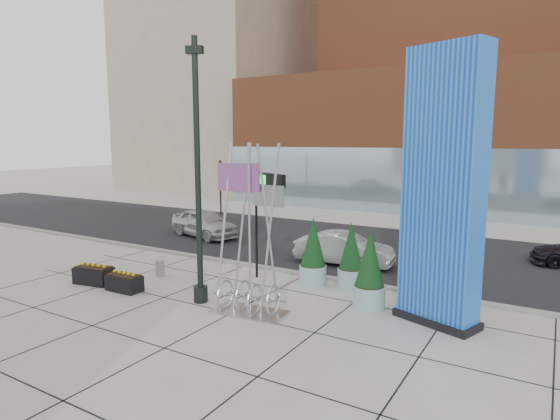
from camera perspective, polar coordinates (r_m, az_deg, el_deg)
The scene contains 19 objects.
ground at distance 16.86m, azimuth -6.60°, elevation -10.74°, with size 160.00×160.00×0.00m, color #9E9991.
street_asphalt at distance 25.21m, azimuth 7.42°, elevation -4.27°, with size 80.00×12.00×0.02m, color black.
curb_edge at distance 20.00m, azimuth 0.45°, elevation -7.41°, with size 80.00×0.30×0.12m, color gray.
tower_podium at distance 40.54m, azimuth 18.69°, elevation 7.96°, with size 34.00×10.00×11.00m, color brown.
tower_glass_front at distance 35.99m, azimuth 16.81°, elevation 3.26°, with size 34.00×0.60×5.00m, color #8CA5B2.
building_beige_left at distance 59.84m, azimuth -6.79°, elevation 19.43°, with size 18.00×20.00×34.00m, color gray.
blue_pylon at distance 14.57m, azimuth 19.21°, elevation 1.90°, with size 2.70×1.87×8.23m.
lamp_post at distance 15.90m, azimuth -9.93°, elevation 1.45°, with size 0.60×0.49×8.84m.
public_art_sculpture at distance 15.04m, azimuth -3.80°, elevation -7.32°, with size 2.53×1.45×5.49m.
concrete_bollard at distance 19.95m, azimuth -14.42°, elevation -6.89°, with size 0.35×0.35×0.68m, color gray.
overhead_street_sign at distance 18.22m, azimuth -1.02°, elevation 2.67°, with size 1.92×1.01×4.30m.
round_planter_east at distance 15.86m, azimuth 10.87°, elevation -7.27°, with size 1.07×1.07×2.68m.
round_planter_mid at distance 17.99m, azimuth 8.66°, elevation -5.60°, with size 1.00×1.00×2.51m.
round_planter_west at distance 18.17m, azimuth 4.05°, elevation -5.19°, with size 1.05×1.05×2.63m.
box_planter_north at distance 18.45m, azimuth -18.45°, elevation -8.31°, with size 1.37×0.72×0.75m.
box_planter_south at distance 19.75m, azimuth -21.76°, elevation -7.28°, with size 1.59×1.00×0.82m.
car_white_west at distance 27.38m, azimuth -9.23°, elevation -1.60°, with size 1.89×4.71×1.60m, color silver.
car_silver_mid at distance 21.15m, azimuth 7.82°, elevation -4.76°, with size 1.53×4.37×1.44m, color #9B9EA2.
traffic_signal at distance 35.28m, azimuth -7.28°, elevation 3.12°, with size 0.15×0.18×4.10m.
Camera 1 is at (9.78, -12.57, 5.51)m, focal length 30.00 mm.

